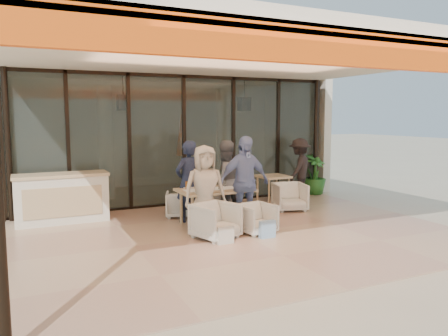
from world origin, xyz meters
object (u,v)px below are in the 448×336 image
object	(u,v)px
chair_far_right	(215,199)
diner_navy	(188,182)
side_chair	(290,196)
side_table	(273,180)
standing_woman	(300,168)
potted_palm	(315,175)
chair_near_left	(216,219)
chair_far_left	(180,203)
diner_periwinkle	(244,182)
dining_table	(215,192)
chair_near_right	(256,217)
host_counter	(62,198)
diner_cream	(205,189)
diner_grey	(225,180)

from	to	relation	value
chair_far_right	diner_navy	bearing A→B (deg)	45.06
side_chair	side_table	bearing A→B (deg)	105.40
standing_woman	potted_palm	bearing A→B (deg)	166.61
chair_near_left	chair_far_left	bearing A→B (deg)	70.17
diner_navy	standing_woman	distance (m)	3.83
chair_far_right	diner_periwinkle	size ratio (longest dim) A/B	0.36
dining_table	diner_navy	world-z (taller)	diner_navy
chair_near_left	chair_near_right	world-z (taller)	chair_near_left
host_counter	standing_woman	distance (m)	6.03
chair_far_right	chair_near_left	world-z (taller)	chair_near_left
dining_table	diner_navy	size ratio (longest dim) A/B	0.88
chair_near_left	diner_navy	xyz separation A→B (m)	(0.00, 1.40, 0.49)
dining_table	chair_near_right	size ratio (longest dim) A/B	2.36
chair_far_left	chair_near_right	distance (m)	2.08
dining_table	chair_far_right	xyz separation A→B (m)	(0.43, 0.94, -0.36)
host_counter	chair_far_left	world-z (taller)	host_counter
dining_table	chair_near_left	size ratio (longest dim) A/B	2.06
diner_navy	standing_woman	bearing A→B (deg)	178.37
diner_periwinkle	side_chair	world-z (taller)	diner_periwinkle
dining_table	diner_cream	world-z (taller)	diner_cream
diner_cream	chair_far_left	bearing A→B (deg)	96.22
chair_near_left	side_chair	xyz separation A→B (m)	(2.53, 1.41, 0.00)
host_counter	chair_far_left	bearing A→B (deg)	-12.15
side_table	side_chair	distance (m)	0.80
diner_navy	potted_palm	world-z (taller)	diner_navy
potted_palm	chair_near_left	bearing A→B (deg)	-146.25
diner_grey	side_table	distance (m)	1.86
chair_near_right	diner_navy	bearing A→B (deg)	111.02
chair_near_left	side_chair	world-z (taller)	same
diner_grey	chair_far_right	bearing A→B (deg)	-95.58
diner_navy	diner_grey	distance (m)	0.84
chair_far_left	diner_grey	bearing A→B (deg)	169.88
diner_periwinkle	standing_woman	size ratio (longest dim) A/B	1.13
diner_cream	side_table	size ratio (longest dim) A/B	2.24
diner_grey	side_table	world-z (taller)	diner_grey
diner_cream	side_chair	size ratio (longest dim) A/B	2.30
chair_near_right	side_chair	world-z (taller)	side_chair
host_counter	potted_palm	world-z (taller)	potted_palm
diner_navy	diner_grey	size ratio (longest dim) A/B	1.01
dining_table	standing_woman	xyz separation A→B (m)	(3.22, 1.66, 0.13)
dining_table	standing_woman	world-z (taller)	standing_woman
diner_cream	side_chair	distance (m)	2.73
dining_table	potted_palm	xyz separation A→B (m)	(3.93, 1.95, -0.12)
side_chair	diner_cream	bearing A→B (deg)	-144.78
diner_cream	diner_periwinkle	xyz separation A→B (m)	(0.84, 0.00, 0.08)
diner_navy	side_table	size ratio (longest dim) A/B	2.29
side_chair	potted_palm	size ratio (longest dim) A/B	0.64
diner_navy	potted_palm	distance (m)	4.61
chair_near_right	side_chair	bearing A→B (deg)	29.97
host_counter	diner_navy	xyz separation A→B (m)	(2.39, -1.01, 0.32)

